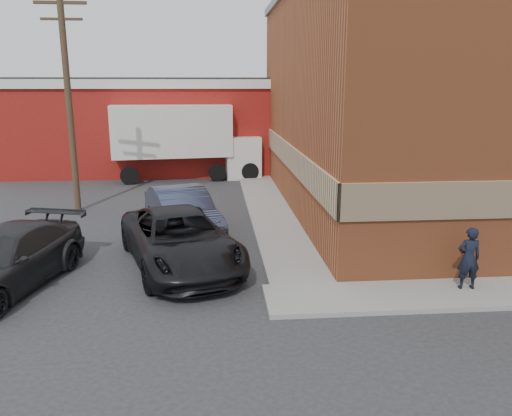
# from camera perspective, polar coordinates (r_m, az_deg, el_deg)

# --- Properties ---
(ground) EXTENTS (90.00, 90.00, 0.00)m
(ground) POSITION_cam_1_polar(r_m,az_deg,el_deg) (13.35, 2.85, -9.14)
(ground) COLOR #28282B
(ground) RESTS_ON ground
(brick_building) EXTENTS (14.25, 18.25, 9.36)m
(brick_building) POSITION_cam_1_polar(r_m,az_deg,el_deg) (23.49, 21.31, 11.69)
(brick_building) COLOR #AB522C
(brick_building) RESTS_ON ground
(sidewalk_west) EXTENTS (1.80, 18.00, 0.12)m
(sidewalk_west) POSITION_cam_1_polar(r_m,az_deg,el_deg) (21.91, 1.29, 0.30)
(sidewalk_west) COLOR gray
(sidewalk_west) RESTS_ON ground
(warehouse) EXTENTS (16.30, 8.30, 5.60)m
(warehouse) POSITION_cam_1_polar(r_m,az_deg,el_deg) (32.54, -12.62, 9.36)
(warehouse) COLOR maroon
(warehouse) RESTS_ON ground
(utility_pole) EXTENTS (2.00, 0.26, 9.00)m
(utility_pole) POSITION_cam_1_polar(r_m,az_deg,el_deg) (21.95, -20.65, 11.82)
(utility_pole) COLOR #493524
(utility_pole) RESTS_ON ground
(man) EXTENTS (0.61, 0.42, 1.63)m
(man) POSITION_cam_1_polar(r_m,az_deg,el_deg) (13.84, 23.13, -5.29)
(man) COLOR black
(man) RESTS_ON sidewalk_south
(sedan) EXTENTS (3.23, 5.41, 1.68)m
(sedan) POSITION_cam_1_polar(r_m,az_deg,el_deg) (17.74, -8.40, -0.53)
(sedan) COLOR #333B55
(sedan) RESTS_ON ground
(suv_a) EXTENTS (4.38, 6.46, 1.64)m
(suv_a) POSITION_cam_1_polar(r_m,az_deg,el_deg) (14.77, -8.69, -3.59)
(suv_a) COLOR black
(suv_a) RESTS_ON ground
(suv_b) EXTENTS (3.52, 5.79, 1.57)m
(suv_b) POSITION_cam_1_polar(r_m,az_deg,el_deg) (14.60, -26.86, -5.34)
(suv_b) COLOR #262629
(suv_b) RESTS_ON ground
(box_truck) EXTENTS (8.64, 3.46, 4.15)m
(box_truck) POSITION_cam_1_polar(r_m,az_deg,el_deg) (28.44, -7.94, 8.09)
(box_truck) COLOR white
(box_truck) RESTS_ON ground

